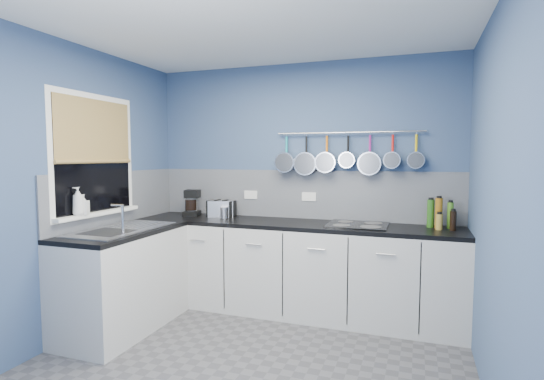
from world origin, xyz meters
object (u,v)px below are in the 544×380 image
Objects in this scene: soap_bottle_a at (78,201)px; hob at (358,225)px; coffee_maker at (192,203)px; toaster at (221,209)px; canister at (224,212)px; paper_towel at (192,205)px; soap_bottle_b at (84,204)px.

hob is at bearing 28.32° from soap_bottle_a.
coffee_maker is at bearing 72.86° from soap_bottle_a.
toaster reaches higher than canister.
coffee_maker reaches higher than toaster.
hob is at bearing -14.36° from coffee_maker.
coffee_maker is (0.37, 1.21, -0.13)m from soap_bottle_a.
soap_bottle_a is 1.30m from paper_towel.
soap_bottle_b is 1.24m from paper_towel.
coffee_maker is 2.43× the size of canister.
soap_bottle_b is at bearing -120.88° from coffee_maker.
canister is (0.07, -0.08, -0.03)m from toaster.
canister is at bearing -65.70° from toaster.
soap_bottle_a is 0.89× the size of toaster.
soap_bottle_b is (0.00, 0.06, -0.03)m from soap_bottle_a.
soap_bottle_a reaches higher than hob.
paper_towel is (0.37, 1.23, -0.15)m from soap_bottle_a.
toaster is 0.11m from canister.
paper_towel is (0.37, 1.18, -0.12)m from soap_bottle_b.
paper_towel is 0.42m from canister.
soap_bottle_b reaches higher than hob.
canister is at bearing 55.28° from soap_bottle_b.
toaster reaches higher than hob.
toaster is 0.49× the size of hob.
soap_bottle_a is 1.00× the size of paper_towel.
hob is (1.79, -0.05, -0.14)m from coffee_maker.
soap_bottle_b is at bearing 90.00° from soap_bottle_a.
soap_bottle_a is 2.48m from hob.
coffee_maker is at bearing 172.02° from toaster.
canister reaches higher than hob.
toaster is (0.71, 1.21, -0.15)m from soap_bottle_b.
soap_bottle_a is 0.44× the size of hob.
toaster is (0.34, 0.03, -0.03)m from paper_towel.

